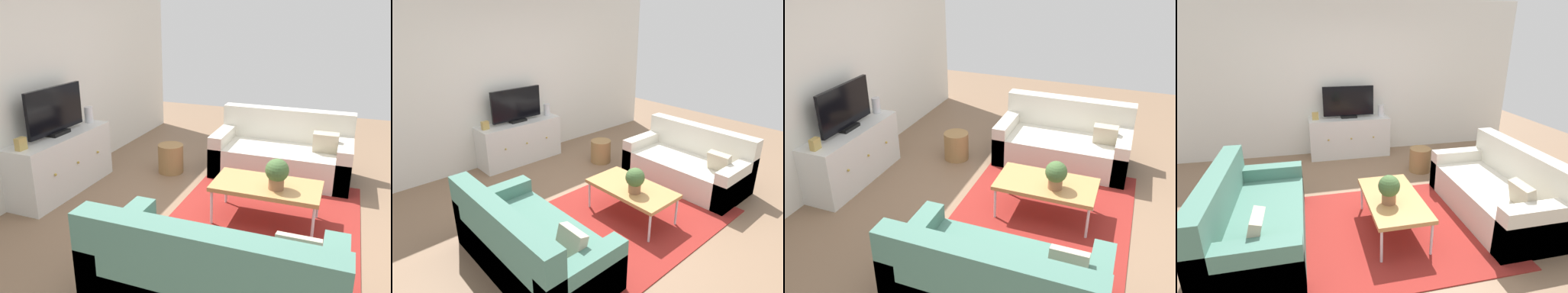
% 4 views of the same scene
% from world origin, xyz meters
% --- Properties ---
extents(ground_plane, '(10.00, 10.00, 0.00)m').
position_xyz_m(ground_plane, '(0.00, 0.00, 0.00)').
color(ground_plane, '#84664C').
extents(wall_back, '(6.40, 0.12, 2.70)m').
position_xyz_m(wall_back, '(0.00, 2.55, 1.35)').
color(wall_back, silver).
rests_on(wall_back, ground_plane).
extents(area_rug, '(2.50, 1.90, 0.01)m').
position_xyz_m(area_rug, '(0.00, -0.15, 0.01)').
color(area_rug, maroon).
rests_on(area_rug, ground_plane).
extents(couch_left_side, '(0.89, 1.74, 0.83)m').
position_xyz_m(couch_left_side, '(-1.44, -0.10, 0.27)').
color(couch_left_side, '#4C7A6B').
rests_on(couch_left_side, ground_plane).
extents(couch_right_side, '(0.89, 1.74, 0.83)m').
position_xyz_m(couch_right_side, '(1.44, -0.10, 0.27)').
color(couch_right_side, beige).
rests_on(couch_right_side, ground_plane).
extents(coffee_table, '(0.59, 1.07, 0.42)m').
position_xyz_m(coffee_table, '(0.06, -0.17, 0.39)').
color(coffee_table, '#B7844C').
rests_on(coffee_table, ground_plane).
extents(potted_plant, '(0.23, 0.23, 0.31)m').
position_xyz_m(potted_plant, '(-0.02, -0.27, 0.59)').
color(potted_plant, '#936042').
rests_on(potted_plant, coffee_table).
extents(tv_console, '(1.42, 0.47, 0.71)m').
position_xyz_m(tv_console, '(-0.05, 2.27, 0.35)').
color(tv_console, silver).
rests_on(tv_console, ground_plane).
extents(flat_screen_tv, '(0.90, 0.16, 0.56)m').
position_xyz_m(flat_screen_tv, '(-0.05, 2.29, 0.99)').
color(flat_screen_tv, black).
rests_on(flat_screen_tv, tv_console).
extents(glass_vase, '(0.11, 0.11, 0.20)m').
position_xyz_m(glass_vase, '(0.54, 2.27, 0.81)').
color(glass_vase, silver).
rests_on(glass_vase, tv_console).
extents(mantel_clock, '(0.11, 0.07, 0.13)m').
position_xyz_m(mantel_clock, '(-0.64, 2.27, 0.77)').
color(mantel_clock, tan).
rests_on(mantel_clock, tv_console).
extents(wicker_basket, '(0.34, 0.34, 0.39)m').
position_xyz_m(wicker_basket, '(0.95, 1.31, 0.19)').
color(wicker_basket, '#9E7547').
rests_on(wicker_basket, ground_plane).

